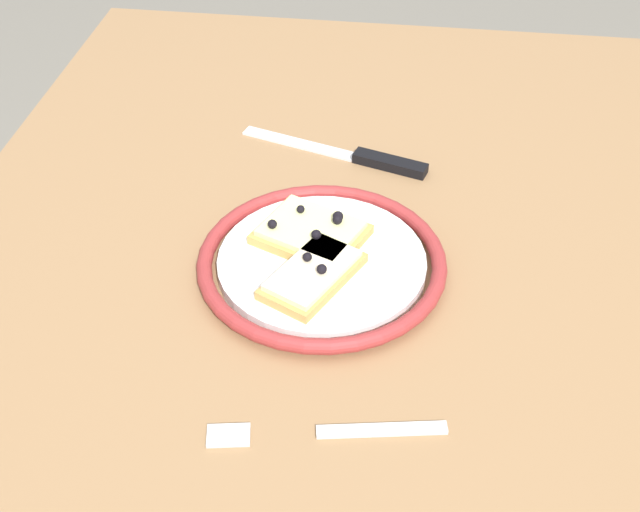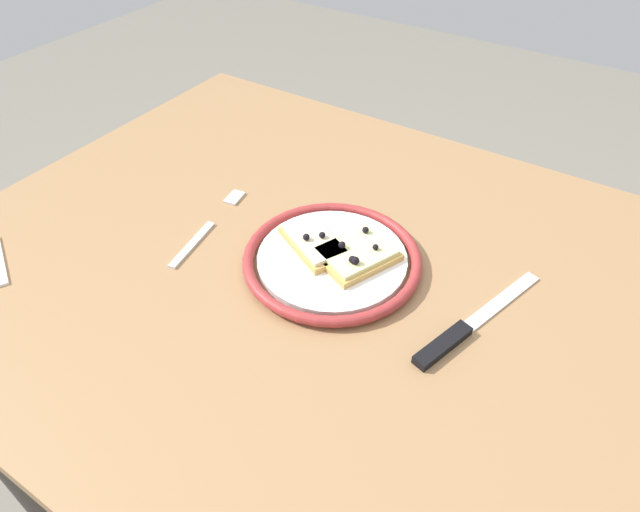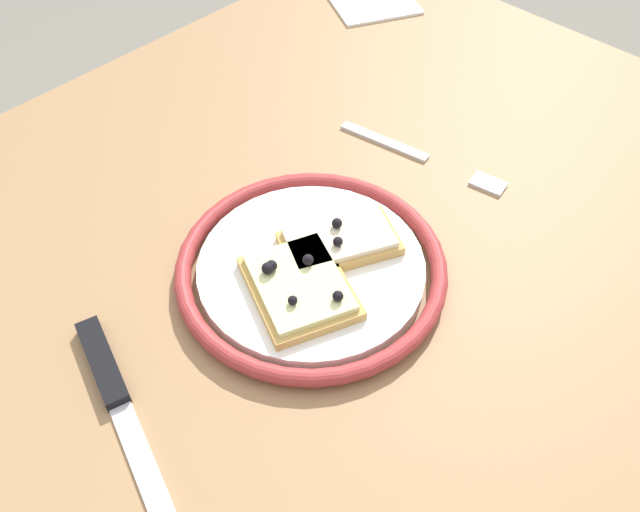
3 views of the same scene
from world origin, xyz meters
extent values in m
cube|color=#936D47|center=(0.00, 0.00, 0.74)|extent=(1.15, 0.86, 0.03)
cylinder|color=#4C4742|center=(0.51, -0.37, 0.36)|extent=(0.05, 0.05, 0.73)
cylinder|color=#4C4742|center=(0.51, 0.37, 0.36)|extent=(0.05, 0.05, 0.73)
cylinder|color=white|center=(-0.01, 0.01, 0.77)|extent=(0.21, 0.21, 0.02)
torus|color=maroon|center=(-0.01, 0.01, 0.77)|extent=(0.25, 0.25, 0.02)
cube|color=tan|center=(-0.05, 0.02, 0.78)|extent=(0.12, 0.10, 0.01)
cube|color=beige|center=(-0.05, 0.02, 0.79)|extent=(0.11, 0.09, 0.01)
sphere|color=black|center=(-0.05, 0.01, 0.80)|extent=(0.01, 0.01, 0.01)
sphere|color=black|center=(-0.04, 0.02, 0.80)|extent=(0.01, 0.01, 0.01)
cube|color=tan|center=(0.02, 0.03, 0.78)|extent=(0.12, 0.13, 0.01)
cube|color=beige|center=(0.02, 0.03, 0.79)|extent=(0.10, 0.11, 0.01)
sphere|color=black|center=(0.03, 0.00, 0.80)|extent=(0.01, 0.01, 0.01)
sphere|color=black|center=(0.03, 0.00, 0.80)|extent=(0.01, 0.01, 0.01)
sphere|color=black|center=(0.00, 0.02, 0.80)|extent=(0.01, 0.01, 0.01)
sphere|color=black|center=(0.01, 0.07, 0.80)|extent=(0.01, 0.01, 0.01)
sphere|color=black|center=(0.04, 0.04, 0.80)|extent=(0.01, 0.01, 0.01)
cube|color=silver|center=(0.22, 0.07, 0.76)|extent=(0.06, 0.15, 0.00)
cube|color=black|center=(0.18, -0.05, 0.77)|extent=(0.05, 0.09, 0.01)
cube|color=silver|center=(-0.21, -0.07, 0.76)|extent=(0.03, 0.11, 0.00)
cube|color=silver|center=(-0.23, 0.06, 0.76)|extent=(0.03, 0.04, 0.00)
camera|label=1|loc=(-0.65, -0.07, 1.32)|focal=46.77mm
camera|label=2|loc=(0.29, -0.48, 1.29)|focal=30.80mm
camera|label=3|loc=(0.27, 0.29, 1.24)|focal=37.27mm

